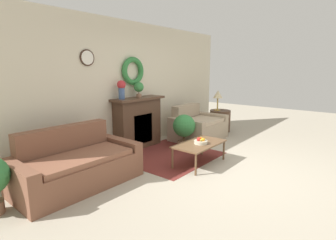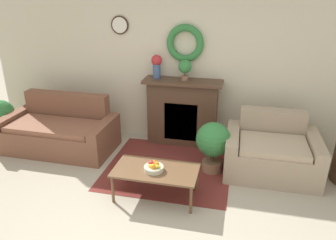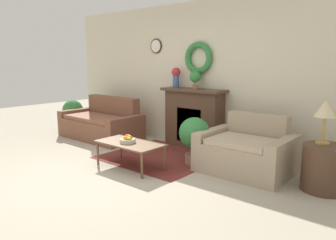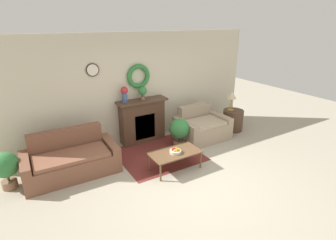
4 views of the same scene
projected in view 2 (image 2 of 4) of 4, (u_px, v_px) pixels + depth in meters
ground_plane at (136, 231)px, 3.60m from camera, size 16.00×16.00×0.00m
floor_rug at (169, 167)px, 4.86m from camera, size 1.80×1.66×0.01m
wall_back at (181, 61)px, 5.34m from camera, size 6.80×0.18×2.70m
fireplace at (182, 112)px, 5.44m from camera, size 1.27×0.41×1.11m
couch_left at (60, 131)px, 5.36m from camera, size 1.81×0.94×0.85m
loveseat_right at (271, 152)px, 4.68m from camera, size 1.29×0.98×0.82m
coffee_table at (156, 172)px, 4.07m from camera, size 1.05×0.56×0.39m
fruit_bowl at (154, 167)px, 4.02m from camera, size 0.24×0.24×0.12m
vase_on_mantel_left at (157, 65)px, 5.24m from camera, size 0.17×0.17×0.38m
potted_plant_on_mantel at (185, 67)px, 5.14m from camera, size 0.21×0.21×0.33m
potted_plant_floor_by_couch at (1, 116)px, 5.58m from camera, size 0.47×0.47×0.72m
potted_plant_floor_by_loveseat at (213, 142)px, 4.63m from camera, size 0.49×0.49×0.74m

